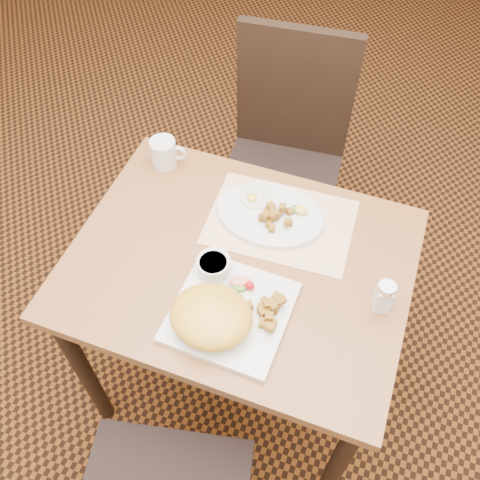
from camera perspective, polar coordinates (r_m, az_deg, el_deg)
name	(u,v)px	position (r m, az deg, el deg)	size (l,w,h in m)	color
ground	(239,374)	(2.08, -0.07, -14.09)	(8.00, 8.00, 0.00)	black
table	(239,283)	(1.51, -0.09, -4.57)	(0.90, 0.70, 0.75)	#965B2E
chair_far	(285,151)	(2.01, 4.82, 9.46)	(0.46, 0.47, 0.97)	black
placemat	(281,222)	(1.50, 4.35, 1.93)	(0.40, 0.28, 0.00)	white
plate_square	(231,312)	(1.33, -1.00, -7.69)	(0.28, 0.28, 0.02)	silver
plate_oval	(270,215)	(1.51, 3.23, 2.73)	(0.30, 0.23, 0.02)	silver
hollandaise_mound	(210,316)	(1.28, -3.17, -8.13)	(0.20, 0.18, 0.07)	gold
ramekin	(214,266)	(1.36, -2.82, -2.76)	(0.09, 0.09, 0.05)	silver
garnish_sq	(242,284)	(1.35, 0.22, -4.69)	(0.08, 0.06, 0.03)	#387223
fried_egg	(256,196)	(1.53, 1.71, 4.71)	(0.10, 0.10, 0.02)	white
garnish_ov	(300,210)	(1.50, 6.38, 3.21)	(0.05, 0.04, 0.02)	#387223
salt_shaker	(384,297)	(1.35, 15.08, -5.84)	(0.05, 0.05, 0.10)	white
coffee_mug	(164,153)	(1.64, -8.07, 9.21)	(0.11, 0.08, 0.09)	silver
home_fries_sq	(268,311)	(1.31, 2.95, -7.52)	(0.10, 0.10, 0.04)	#A26D1A
home_fries_ov	(274,215)	(1.48, 3.70, 2.65)	(0.10, 0.10, 0.04)	#A26D1A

